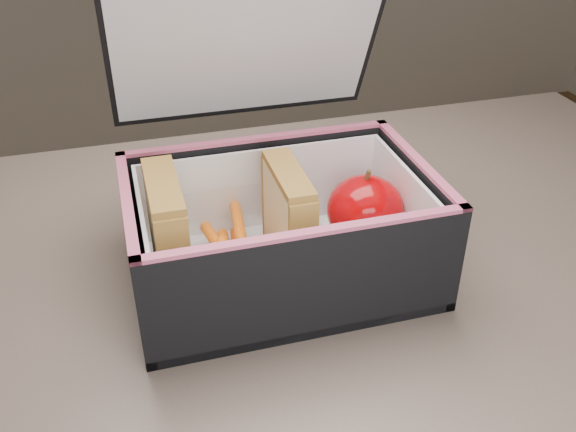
# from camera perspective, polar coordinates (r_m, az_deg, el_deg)

# --- Properties ---
(kitchen_table) EXTENTS (1.20, 0.80, 0.75)m
(kitchen_table) POSITION_cam_1_polar(r_m,az_deg,el_deg) (0.68, -1.33, -13.55)
(kitchen_table) COLOR brown
(kitchen_table) RESTS_ON ground
(lunch_bag) EXTENTS (0.29, 0.27, 0.28)m
(lunch_bag) POSITION_cam_1_polar(r_m,az_deg,el_deg) (0.62, -0.75, -0.53)
(lunch_bag) COLOR black
(lunch_bag) RESTS_ON kitchen_table
(plastic_tub) EXTENTS (0.16, 0.11, 0.07)m
(plastic_tub) POSITION_cam_1_polar(r_m,az_deg,el_deg) (0.62, -5.09, -2.85)
(plastic_tub) COLOR white
(plastic_tub) RESTS_ON lunch_bag
(sandwich_left) EXTENTS (0.03, 0.10, 0.11)m
(sandwich_left) POSITION_cam_1_polar(r_m,az_deg,el_deg) (0.60, -10.58, -1.69)
(sandwich_left) COLOR beige
(sandwich_left) RESTS_ON plastic_tub
(sandwich_right) EXTENTS (0.03, 0.10, 0.11)m
(sandwich_right) POSITION_cam_1_polar(r_m,az_deg,el_deg) (0.62, 0.03, -0.31)
(sandwich_right) COLOR beige
(sandwich_right) RESTS_ON plastic_tub
(carrot_sticks) EXTENTS (0.05, 0.16, 0.03)m
(carrot_sticks) POSITION_cam_1_polar(r_m,az_deg,el_deg) (0.63, -4.91, -3.77)
(carrot_sticks) COLOR #E85407
(carrot_sticks) RESTS_ON plastic_tub
(paper_napkin) EXTENTS (0.10, 0.10, 0.01)m
(paper_napkin) POSITION_cam_1_polar(r_m,az_deg,el_deg) (0.68, 6.57, -2.40)
(paper_napkin) COLOR white
(paper_napkin) RESTS_ON lunch_bag
(red_apple) EXTENTS (0.10, 0.10, 0.08)m
(red_apple) POSITION_cam_1_polar(r_m,az_deg,el_deg) (0.65, 6.87, 0.51)
(red_apple) COLOR maroon
(red_apple) RESTS_ON paper_napkin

